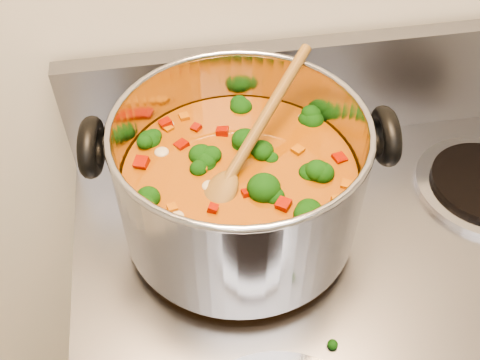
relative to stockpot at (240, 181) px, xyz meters
name	(u,v)px	position (x,y,z in m)	size (l,w,h in m)	color
stockpot	(240,181)	(0.00, 0.00, 0.00)	(0.35, 0.29, 0.17)	#AAABB3
wooden_spoon	(243,153)	(0.01, 0.01, 0.04)	(0.18, 0.19, 0.10)	brown
cooktop_crumbs	(302,192)	(0.10, 0.04, -0.09)	(0.12, 0.37, 0.01)	black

